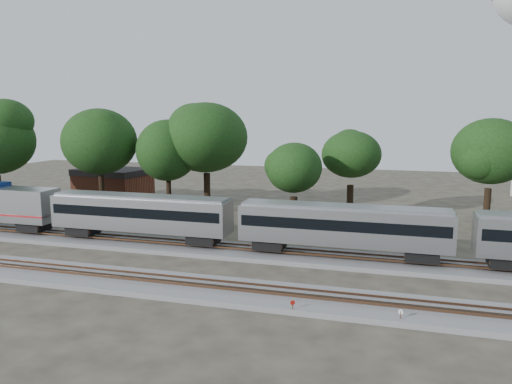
% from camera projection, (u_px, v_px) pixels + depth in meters
% --- Properties ---
extents(ground, '(160.00, 160.00, 0.00)m').
position_uv_depth(ground, '(240.00, 276.00, 39.04)').
color(ground, '#383328').
rests_on(ground, ground).
extents(track_far, '(160.00, 5.00, 0.73)m').
position_uv_depth(track_far, '(261.00, 253.00, 44.70)').
color(track_far, slate).
rests_on(track_far, ground).
extents(track_near, '(160.00, 5.00, 0.73)m').
position_uv_depth(track_near, '(223.00, 291.00, 35.22)').
color(track_near, slate).
rests_on(track_near, ground).
extents(train, '(111.54, 3.19, 4.70)m').
position_uv_depth(train, '(467.00, 232.00, 39.55)').
color(train, '#A9ABB0').
rests_on(train, ground).
extents(switch_stand_red, '(0.30, 0.15, 0.98)m').
position_uv_depth(switch_stand_red, '(293.00, 306.00, 31.38)').
color(switch_stand_red, '#512D19').
rests_on(switch_stand_red, ground).
extents(switch_stand_white, '(0.30, 0.13, 0.97)m').
position_uv_depth(switch_stand_white, '(401.00, 315.00, 29.94)').
color(switch_stand_white, '#512D19').
rests_on(switch_stand_white, ground).
extents(switch_lever, '(0.50, 0.30, 0.30)m').
position_uv_depth(switch_lever, '(332.00, 311.00, 31.78)').
color(switch_lever, '#512D19').
rests_on(switch_lever, ground).
extents(brick_building, '(10.71, 8.24, 4.73)m').
position_uv_depth(brick_building, '(113.00, 185.00, 72.14)').
color(brick_building, brown).
rests_on(brick_building, ground).
extents(tree_1, '(9.33, 9.33, 13.15)m').
position_uv_depth(tree_1, '(99.00, 142.00, 61.33)').
color(tree_1, black).
rests_on(tree_1, ground).
extents(tree_2, '(8.30, 8.30, 11.70)m').
position_uv_depth(tree_2, '(168.00, 150.00, 60.59)').
color(tree_2, black).
rests_on(tree_2, ground).
extents(tree_3, '(9.81, 9.81, 13.83)m').
position_uv_depth(tree_3, '(206.00, 138.00, 61.75)').
color(tree_3, black).
rests_on(tree_3, ground).
extents(tree_4, '(6.97, 6.97, 9.83)m').
position_uv_depth(tree_4, '(294.00, 168.00, 53.27)').
color(tree_4, black).
rests_on(tree_4, ground).
extents(tree_5, '(8.00, 8.00, 11.28)m').
position_uv_depth(tree_5, '(351.00, 154.00, 58.23)').
color(tree_5, black).
rests_on(tree_5, ground).
extents(tree_6, '(8.77, 8.77, 12.37)m').
position_uv_depth(tree_6, '(491.00, 152.00, 52.70)').
color(tree_6, black).
rests_on(tree_6, ground).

